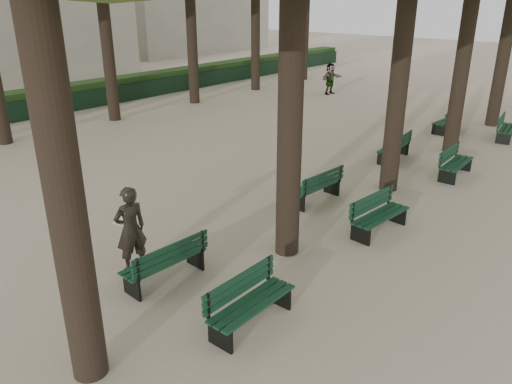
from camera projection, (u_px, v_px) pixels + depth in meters
The scene contains 14 objects.
ground at pixel (137, 283), 9.95m from camera, with size 120.00×120.00×0.00m, color #C7B397.
bench_left_0 at pixel (165, 269), 9.94m from camera, with size 0.67×1.83×0.92m.
bench_left_1 at pixel (315, 192), 13.77m from camera, with size 0.70×1.84×0.92m.
bench_left_2 at pixel (393, 152), 17.24m from camera, with size 0.72×1.84×0.92m.
bench_left_3 at pixel (446, 125), 20.75m from camera, with size 0.65×1.82×0.92m.
bench_right_0 at pixel (252, 312), 8.60m from camera, with size 0.57×1.80×0.92m.
bench_right_1 at pixel (380, 222), 11.98m from camera, with size 0.74×1.85×0.92m.
bench_right_2 at pixel (456, 168), 15.63m from camera, with size 0.63×1.82×0.92m.
bench_right_3 at pixel (506, 133), 19.63m from camera, with size 0.81×1.86×0.92m.
man_with_map at pixel (130, 229), 10.13m from camera, with size 0.69×0.80×1.85m.
pedestrian_e at pixel (330, 79), 28.29m from camera, with size 1.61×0.35×1.73m, color #262628.
fence at pixel (128, 93), 26.55m from camera, with size 0.08×42.00×0.90m, color black.
hedge at pixel (120, 88), 26.91m from camera, with size 1.20×42.00×1.20m, color #1B3A14.
building_far at pixel (172, 13), 49.68m from camera, with size 12.00×16.00×7.00m, color #B7B2A3.
Camera 1 is at (7.32, -5.03, 5.39)m, focal length 35.00 mm.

